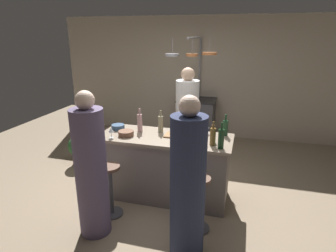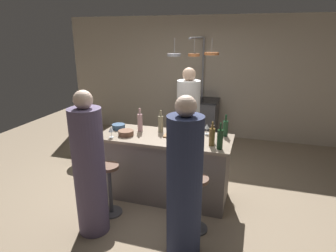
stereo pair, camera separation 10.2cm
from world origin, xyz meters
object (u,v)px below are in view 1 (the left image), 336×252
(wine_bottle_green, at_px, (225,128))
(wine_bottle_amber, at_px, (213,136))
(bar_stool_right, at_px, (199,201))
(mixing_bowl_wooden, at_px, (126,133))
(bar_stool_left, at_px, (111,188))
(wine_bottle_white, at_px, (161,124))
(wine_glass_by_chef, at_px, (111,130))
(wine_bottle_red, at_px, (221,138))
(guest_left, at_px, (91,171))
(potted_plant, at_px, (79,148))
(guest_right, at_px, (188,185))
(pepper_mill, at_px, (213,133))
(cutting_board, at_px, (177,135))
(mixing_bowl_blue, at_px, (118,127))
(wine_glass_near_left_guest, at_px, (207,126))
(chef, at_px, (187,125))
(wine_bottle_rose, at_px, (140,122))
(stove_range, at_px, (196,119))

(wine_bottle_green, bearing_deg, wine_bottle_amber, -106.43)
(bar_stool_right, height_order, mixing_bowl_wooden, mixing_bowl_wooden)
(bar_stool_left, xyz_separation_m, wine_bottle_green, (1.31, 0.88, 0.64))
(wine_bottle_white, height_order, wine_glass_by_chef, wine_bottle_white)
(wine_bottle_red, bearing_deg, wine_glass_by_chef, -179.34)
(guest_left, xyz_separation_m, potted_plant, (-1.20, 1.58, -0.48))
(guest_right, relative_size, potted_plant, 3.25)
(wine_bottle_white, bearing_deg, pepper_mill, -11.27)
(guest_right, bearing_deg, wine_bottle_green, 78.70)
(wine_bottle_green, height_order, wine_glass_by_chef, wine_bottle_green)
(cutting_board, height_order, mixing_bowl_wooden, mixing_bowl_wooden)
(pepper_mill, xyz_separation_m, mixing_bowl_blue, (-1.37, 0.09, -0.07))
(potted_plant, height_order, mixing_bowl_blue, mixing_bowl_blue)
(bar_stool_left, xyz_separation_m, wine_glass_near_left_guest, (1.06, 0.88, 0.63))
(bar_stool_right, xyz_separation_m, potted_plant, (-2.35, 1.23, -0.08))
(bar_stool_left, distance_m, cutting_board, 1.10)
(bar_stool_left, bearing_deg, wine_bottle_red, 16.74)
(guest_right, distance_m, wine_bottle_red, 0.84)
(guest_left, xyz_separation_m, mixing_bowl_wooden, (0.05, 0.85, 0.16))
(pepper_mill, bearing_deg, potted_plant, 166.09)
(guest_right, distance_m, bar_stool_left, 1.19)
(wine_bottle_white, bearing_deg, chef, 71.13)
(guest_left, distance_m, mixing_bowl_blue, 1.10)
(bar_stool_left, bearing_deg, wine_bottle_green, 33.86)
(cutting_board, bearing_deg, wine_glass_near_left_guest, 28.91)
(potted_plant, distance_m, mixing_bowl_wooden, 1.58)
(cutting_board, relative_size, mixing_bowl_wooden, 1.54)
(wine_bottle_rose, relative_size, wine_bottle_green, 1.13)
(wine_bottle_green, bearing_deg, potted_plant, 172.02)
(pepper_mill, distance_m, mixing_bowl_blue, 1.38)
(potted_plant, xyz_separation_m, wine_bottle_green, (2.54, -0.36, 0.72))
(wine_bottle_white, bearing_deg, bar_stool_left, -118.14)
(potted_plant, xyz_separation_m, wine_glass_by_chef, (1.10, -0.86, 0.71))
(wine_bottle_rose, bearing_deg, stove_range, 80.33)
(bar_stool_left, height_order, mixing_bowl_wooden, mixing_bowl_wooden)
(guest_left, relative_size, cutting_board, 5.23)
(potted_plant, bearing_deg, chef, 7.13)
(guest_left, bearing_deg, chef, 69.23)
(guest_left, height_order, pepper_mill, guest_left)
(cutting_board, height_order, mixing_bowl_blue, mixing_bowl_blue)
(guest_left, height_order, wine_bottle_green, guest_left)
(pepper_mill, distance_m, wine_glass_near_left_guest, 0.27)
(wine_glass_by_chef, bearing_deg, bar_stool_right, -16.63)
(stove_range, height_order, cutting_board, cutting_board)
(mixing_bowl_wooden, bearing_deg, wine_bottle_red, -5.02)
(guest_left, relative_size, wine_bottle_red, 5.14)
(bar_stool_left, height_order, wine_glass_near_left_guest, wine_glass_near_left_guest)
(guest_right, relative_size, pepper_mill, 8.06)
(bar_stool_right, relative_size, guest_right, 0.40)
(bar_stool_right, distance_m, wine_glass_near_left_guest, 1.08)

